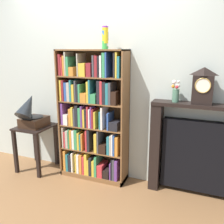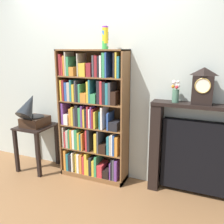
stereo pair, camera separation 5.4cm
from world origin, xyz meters
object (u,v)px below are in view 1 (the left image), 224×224
at_px(fireplace_mantel, 204,153).
at_px(cup_stack, 105,38).
at_px(bookshelf, 92,121).
at_px(mantel_clock, 203,86).
at_px(gramophone, 31,113).
at_px(side_table_left, 36,138).
at_px(flower_vase, 176,92).

bearing_deg(fireplace_mantel, cup_stack, -176.15).
relative_size(cup_stack, fireplace_mantel, 0.21).
xyz_separation_m(bookshelf, cup_stack, (0.21, -0.01, 1.03)).
relative_size(bookshelf, mantel_clock, 4.26).
height_order(gramophone, mantel_clock, mantel_clock).
bearing_deg(bookshelf, gramophone, -169.73).
xyz_separation_m(side_table_left, gramophone, (0.00, -0.06, 0.38)).
height_order(mantel_clock, flower_vase, mantel_clock).
distance_m(fireplace_mantel, flower_vase, 0.77).
distance_m(cup_stack, gramophone, 1.44).
bearing_deg(side_table_left, bookshelf, 6.29).
bearing_deg(mantel_clock, bookshelf, -178.06).
relative_size(cup_stack, flower_vase, 1.02).
relative_size(bookshelf, flower_vase, 6.68).
relative_size(side_table_left, mantel_clock, 1.63).
bearing_deg(gramophone, bookshelf, 10.27).
xyz_separation_m(cup_stack, mantel_clock, (1.11, 0.06, -0.51)).
xyz_separation_m(cup_stack, fireplace_mantel, (1.19, 0.08, -1.28)).
bearing_deg(side_table_left, mantel_clock, 3.65).
relative_size(cup_stack, side_table_left, 0.40).
bearing_deg(side_table_left, cup_stack, 4.30).
bearing_deg(gramophone, side_table_left, 90.00).
height_order(bookshelf, side_table_left, bookshelf).
bearing_deg(gramophone, flower_vase, 6.06).
height_order(bookshelf, mantel_clock, bookshelf).
bearing_deg(fireplace_mantel, bookshelf, -177.30).
bearing_deg(flower_vase, mantel_clock, -0.34).
distance_m(side_table_left, mantel_clock, 2.33).
relative_size(side_table_left, fireplace_mantel, 0.53).
relative_size(bookshelf, side_table_left, 2.62).
relative_size(fireplace_mantel, flower_vase, 4.84).
relative_size(side_table_left, flower_vase, 2.55).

